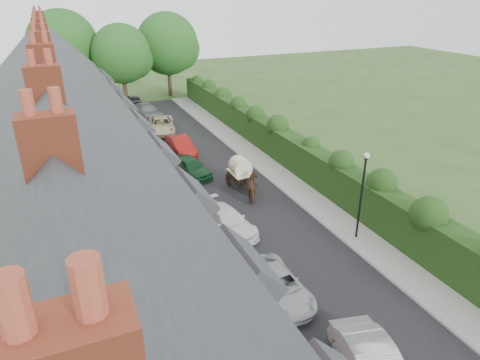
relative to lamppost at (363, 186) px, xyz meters
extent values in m
plane|color=#2D4C1E|center=(-3.40, -4.00, -3.30)|extent=(140.00, 140.00, 0.00)
cube|color=black|center=(-3.90, 7.00, -3.29)|extent=(6.00, 58.00, 0.02)
cube|color=#9C9893|center=(0.20, 7.00, -3.24)|extent=(2.20, 58.00, 0.12)
cube|color=#9C9893|center=(-7.75, 7.00, -3.24)|extent=(1.70, 58.00, 0.12)
cube|color=gray|center=(-0.85, 7.00, -3.23)|extent=(0.18, 58.00, 0.13)
cube|color=gray|center=(-6.95, 7.00, -3.23)|extent=(0.18, 58.00, 0.13)
cube|color=#153310|center=(2.00, 7.00, -2.05)|extent=(1.50, 58.00, 2.50)
cube|color=maroon|center=(-14.40, 6.00, -0.05)|extent=(8.00, 40.00, 6.50)
cube|color=#2A2C31|center=(-14.40, 6.00, 3.20)|extent=(8.00, 40.20, 8.00)
cube|color=silver|center=(-10.05, -7.10, -0.70)|extent=(0.70, 2.40, 5.20)
cube|color=black|center=(-9.68, -7.10, 0.50)|extent=(0.06, 1.80, 1.60)
cube|color=#2A2C31|center=(-10.20, -7.10, 2.30)|extent=(1.70, 2.60, 1.70)
cube|color=#3F2D2D|center=(-10.36, -5.00, -2.25)|extent=(0.08, 0.90, 2.10)
cube|color=silver|center=(-10.35, -5.10, 1.10)|extent=(0.12, 1.20, 1.60)
cube|color=silver|center=(-10.05, -2.10, -0.70)|extent=(0.70, 2.40, 5.20)
cube|color=black|center=(-9.68, -2.10, -1.90)|extent=(0.06, 1.80, 1.60)
cube|color=black|center=(-9.68, -2.10, 0.50)|extent=(0.06, 1.80, 1.60)
cube|color=#2A2C31|center=(-10.20, -2.10, 2.30)|extent=(1.70, 2.60, 1.70)
cube|color=#3F2D2D|center=(-10.36, 0.00, -2.25)|extent=(0.08, 0.90, 2.10)
cube|color=silver|center=(-10.35, -0.10, 1.10)|extent=(0.12, 1.20, 1.60)
cube|color=silver|center=(-10.05, 2.90, -0.70)|extent=(0.70, 2.40, 5.20)
cube|color=black|center=(-9.68, 2.90, -1.90)|extent=(0.06, 1.80, 1.60)
cube|color=black|center=(-9.68, 2.90, 0.50)|extent=(0.06, 1.80, 1.60)
cube|color=#2A2C31|center=(-10.20, 2.90, 2.30)|extent=(1.70, 2.60, 1.70)
cube|color=#3F2D2D|center=(-10.36, 5.00, -2.25)|extent=(0.08, 0.90, 2.10)
cube|color=silver|center=(-10.35, 4.90, 1.10)|extent=(0.12, 1.20, 1.60)
cube|color=silver|center=(-10.05, 7.90, -0.70)|extent=(0.70, 2.40, 5.20)
cube|color=black|center=(-9.68, 7.90, -1.90)|extent=(0.06, 1.80, 1.60)
cube|color=black|center=(-9.68, 7.90, 0.50)|extent=(0.06, 1.80, 1.60)
cube|color=#2A2C31|center=(-10.20, 7.90, 2.30)|extent=(1.70, 2.60, 1.70)
cube|color=#3F2D2D|center=(-10.36, 10.00, -2.25)|extent=(0.08, 0.90, 2.10)
cube|color=silver|center=(-10.35, 9.90, 1.10)|extent=(0.12, 1.20, 1.60)
cube|color=silver|center=(-10.05, 12.90, -0.70)|extent=(0.70, 2.40, 5.20)
cube|color=black|center=(-9.68, 12.90, -1.90)|extent=(0.06, 1.80, 1.60)
cube|color=black|center=(-9.68, 12.90, 0.50)|extent=(0.06, 1.80, 1.60)
cube|color=#2A2C31|center=(-10.20, 12.90, 2.30)|extent=(1.70, 2.60, 1.70)
cube|color=#3F2D2D|center=(-10.36, 15.00, -2.25)|extent=(0.08, 0.90, 2.10)
cube|color=silver|center=(-10.35, 14.90, 1.10)|extent=(0.12, 1.20, 1.60)
cube|color=silver|center=(-10.05, 17.90, -0.70)|extent=(0.70, 2.40, 5.20)
cube|color=black|center=(-9.68, 17.90, -1.90)|extent=(0.06, 1.80, 1.60)
cube|color=black|center=(-9.68, 17.90, 0.50)|extent=(0.06, 1.80, 1.60)
cube|color=#2A2C31|center=(-10.20, 17.90, 2.30)|extent=(1.70, 2.60, 1.70)
cube|color=#3F2D2D|center=(-10.36, 20.00, -2.25)|extent=(0.08, 0.90, 2.10)
cube|color=silver|center=(-10.35, 19.90, 1.10)|extent=(0.12, 1.20, 1.60)
cube|color=silver|center=(-10.05, 22.90, -0.70)|extent=(0.70, 2.40, 5.20)
cube|color=black|center=(-9.68, 22.90, -1.90)|extent=(0.06, 1.80, 1.60)
cube|color=black|center=(-9.68, 22.90, 0.50)|extent=(0.06, 1.80, 1.60)
cube|color=#2A2C31|center=(-10.20, 22.90, 2.30)|extent=(1.70, 2.60, 1.70)
cube|color=#3F2D2D|center=(-10.36, 25.00, -2.25)|extent=(0.08, 0.90, 2.10)
cube|color=silver|center=(-10.35, 24.90, 1.10)|extent=(0.12, 1.20, 1.60)
cylinder|color=brown|center=(-14.60, -14.00, 7.95)|extent=(0.20, 0.20, 0.50)
cylinder|color=brown|center=(-14.20, -14.00, 7.95)|extent=(0.20, 0.20, 0.50)
cube|color=brown|center=(-14.40, -9.00, 7.00)|extent=(0.90, 0.50, 1.60)
cylinder|color=brown|center=(-14.60, -9.00, 7.95)|extent=(0.20, 0.20, 0.50)
cylinder|color=brown|center=(-14.20, -9.00, 7.95)|extent=(0.20, 0.20, 0.50)
cube|color=brown|center=(-14.40, -4.00, 7.00)|extent=(0.90, 0.50, 1.60)
cylinder|color=brown|center=(-14.60, -4.00, 7.95)|extent=(0.20, 0.20, 0.50)
cylinder|color=brown|center=(-14.20, -4.00, 7.95)|extent=(0.20, 0.20, 0.50)
cube|color=brown|center=(-14.40, 1.00, 7.00)|extent=(0.90, 0.50, 1.60)
cylinder|color=brown|center=(-14.60, 1.00, 7.95)|extent=(0.20, 0.20, 0.50)
cylinder|color=brown|center=(-14.20, 1.00, 7.95)|extent=(0.20, 0.20, 0.50)
cube|color=brown|center=(-14.40, 6.00, 7.00)|extent=(0.90, 0.50, 1.60)
cylinder|color=brown|center=(-14.60, 6.00, 7.95)|extent=(0.20, 0.20, 0.50)
cylinder|color=brown|center=(-14.20, 6.00, 7.95)|extent=(0.20, 0.20, 0.50)
cube|color=brown|center=(-14.40, 11.00, 7.00)|extent=(0.90, 0.50, 1.60)
cylinder|color=brown|center=(-14.60, 11.00, 7.95)|extent=(0.20, 0.20, 0.50)
cylinder|color=brown|center=(-14.20, 11.00, 7.95)|extent=(0.20, 0.20, 0.50)
cube|color=brown|center=(-14.40, 16.00, 7.00)|extent=(0.90, 0.50, 1.60)
cylinder|color=brown|center=(-14.60, 16.00, 7.95)|extent=(0.20, 0.20, 0.50)
cylinder|color=brown|center=(-14.20, 16.00, 7.95)|extent=(0.20, 0.20, 0.50)
cube|color=brown|center=(-14.40, 21.00, 7.00)|extent=(0.90, 0.50, 1.60)
cylinder|color=brown|center=(-14.60, 21.00, 7.95)|extent=(0.20, 0.20, 0.50)
cylinder|color=brown|center=(-14.20, 21.00, 7.95)|extent=(0.20, 0.20, 0.50)
cube|color=brown|center=(-14.40, 26.00, 7.00)|extent=(0.90, 0.50, 1.60)
cylinder|color=brown|center=(-14.60, 26.00, 7.95)|extent=(0.20, 0.20, 0.50)
cylinder|color=brown|center=(-14.20, 26.00, 7.95)|extent=(0.20, 0.20, 0.50)
cube|color=brown|center=(-8.75, -1.50, -2.85)|extent=(0.30, 4.70, 0.90)
cube|color=brown|center=(-8.75, 3.50, -2.85)|extent=(0.30, 4.70, 0.90)
cube|color=brown|center=(-8.75, 8.50, -2.85)|extent=(0.30, 4.70, 0.90)
cube|color=brown|center=(-8.75, 13.50, -2.85)|extent=(0.30, 4.70, 0.90)
cube|color=brown|center=(-8.75, 18.50, -2.85)|extent=(0.30, 4.70, 0.90)
cube|color=brown|center=(-8.75, 23.50, -2.85)|extent=(0.30, 4.70, 0.90)
cube|color=brown|center=(-8.75, -4.00, -2.75)|extent=(0.35, 0.35, 1.10)
cube|color=brown|center=(-8.75, 1.00, -2.75)|extent=(0.35, 0.35, 1.10)
cube|color=brown|center=(-8.75, 6.00, -2.75)|extent=(0.35, 0.35, 1.10)
cube|color=brown|center=(-8.75, 11.00, -2.75)|extent=(0.35, 0.35, 1.10)
cube|color=brown|center=(-8.75, 16.00, -2.75)|extent=(0.35, 0.35, 1.10)
cube|color=brown|center=(-8.75, 21.00, -2.75)|extent=(0.35, 0.35, 1.10)
cube|color=brown|center=(-8.75, 26.00, -2.75)|extent=(0.35, 0.35, 1.10)
cylinder|color=black|center=(0.00, 0.00, -0.90)|extent=(0.12, 0.12, 4.80)
cylinder|color=black|center=(0.00, 0.00, 1.55)|extent=(0.20, 0.20, 0.10)
sphere|color=silver|center=(0.00, 0.00, 1.70)|extent=(0.32, 0.32, 0.32)
cylinder|color=#332316|center=(-6.40, 36.00, -0.92)|extent=(0.50, 0.50, 4.75)
sphere|color=#1B531C|center=(-6.40, 36.00, 2.59)|extent=(6.80, 6.80, 6.80)
sphere|color=#1B531C|center=(-5.04, 36.30, 1.93)|extent=(4.76, 4.76, 4.76)
cylinder|color=#332316|center=(-0.40, 38.00, -0.67)|extent=(0.50, 0.50, 5.25)
sphere|color=#1B531C|center=(-0.40, 38.00, 3.21)|extent=(7.60, 7.60, 7.60)
sphere|color=#1B531C|center=(1.12, 38.30, 2.48)|extent=(5.32, 5.32, 5.32)
cylinder|color=#332316|center=(-12.40, 39.00, -0.55)|extent=(0.50, 0.50, 5.50)
sphere|color=#1B531C|center=(-12.40, 39.00, 3.52)|extent=(8.00, 8.00, 8.00)
sphere|color=#1B531C|center=(-10.80, 39.30, 2.75)|extent=(5.60, 5.60, 5.60)
imported|color=#A4A7AB|center=(-6.40, -2.60, -2.66)|extent=(2.14, 4.58, 1.27)
imported|color=silver|center=(-6.37, 3.69, -2.62)|extent=(2.88, 4.97, 1.35)
imported|color=#10361B|center=(-5.88, 12.20, -2.57)|extent=(2.70, 4.54, 1.45)
imported|color=maroon|center=(-5.17, 16.92, -2.57)|extent=(1.64, 4.47, 1.46)
imported|color=#BFB58A|center=(-5.21, 23.40, -2.58)|extent=(3.38, 5.56, 1.44)
imported|color=slate|center=(-5.41, 29.00, -2.58)|extent=(3.04, 5.29, 1.44)
imported|color=black|center=(-5.84, 33.53, -2.58)|extent=(2.06, 4.34, 1.43)
imported|color=#492C1B|center=(-3.23, 6.70, -2.45)|extent=(1.44, 2.18, 1.69)
cube|color=black|center=(-3.23, 8.85, -2.44)|extent=(1.21, 2.02, 0.50)
cylinder|color=beige|center=(-3.23, 8.85, -1.73)|extent=(1.31, 1.26, 1.31)
cube|color=beige|center=(-3.23, 8.85, -2.19)|extent=(1.33, 2.07, 0.04)
cylinder|color=black|center=(-3.89, 9.45, -2.84)|extent=(0.08, 0.91, 0.91)
cylinder|color=black|center=(-2.57, 9.45, -2.84)|extent=(0.08, 0.91, 0.91)
cylinder|color=black|center=(-3.58, 7.74, -2.39)|extent=(0.06, 1.82, 0.06)
cylinder|color=black|center=(-2.88, 7.74, -2.39)|extent=(0.06, 1.82, 0.06)
camera|label=1|loc=(-14.19, -16.23, 9.62)|focal=32.00mm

